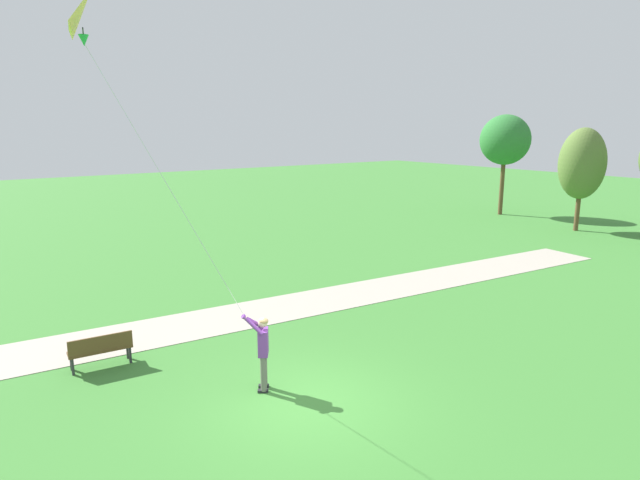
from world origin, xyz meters
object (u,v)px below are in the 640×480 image
flying_kite (94,18)px  tree_treeline_left (582,164)px  person_kite_flyer (262,347)px  tree_lakeside_far (505,140)px  park_bench_near_walkway (101,348)px

flying_kite → tree_treeline_left: flying_kite is taller
person_kite_flyer → tree_treeline_left: bearing=104.3°
flying_kite → tree_lakeside_far: (-10.49, 28.11, -3.00)m
flying_kite → person_kite_flyer: bearing=55.3°
flying_kite → tree_treeline_left: bearing=99.3°
person_kite_flyer → flying_kite: flying_kite is taller
tree_lakeside_far → park_bench_near_walkway: bearing=-72.4°
park_bench_near_walkway → tree_treeline_left: bearing=96.0°
person_kite_flyer → flying_kite: size_ratio=0.27×
tree_treeline_left → tree_lakeside_far: bearing=167.6°
flying_kite → tree_lakeside_far: bearing=110.5°
tree_lakeside_far → flying_kite: bearing=-69.5°
flying_kite → park_bench_near_walkway: (-1.55, -0.10, -7.47)m
person_kite_flyer → park_bench_near_walkway: (-3.36, -2.70, -0.54)m
tree_treeline_left → park_bench_near_walkway: bearing=-84.0°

